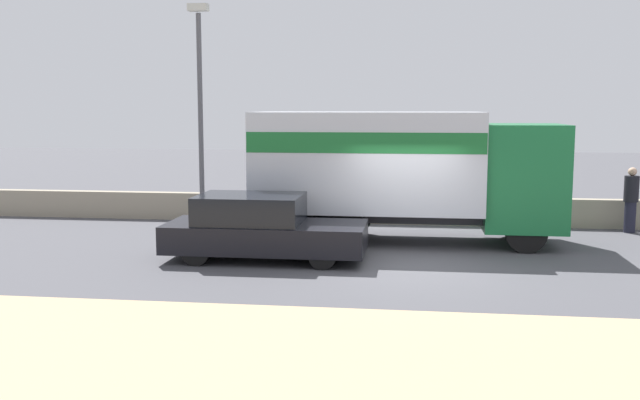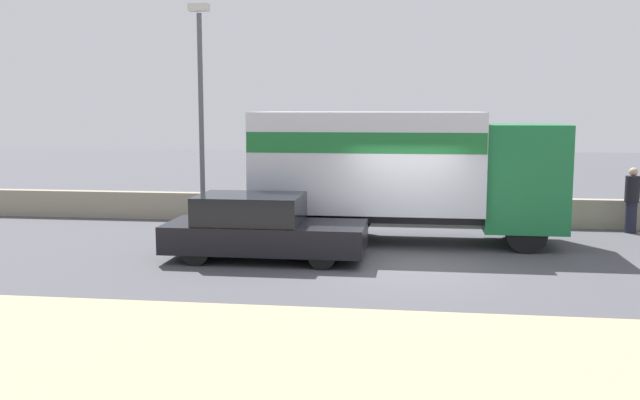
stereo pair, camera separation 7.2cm
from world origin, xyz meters
name	(u,v)px [view 1 (the left image)]	position (x,y,z in m)	size (l,w,h in m)	color
ground_plane	(404,266)	(0.00, 0.00, 0.00)	(80.00, 80.00, 0.00)	#47474C
dirt_shoulder_foreground	(395,393)	(0.00, -6.82, 0.02)	(60.00, 6.72, 0.04)	tan
stone_wall_backdrop	(407,210)	(0.00, 5.51, 0.40)	(60.00, 0.35, 0.80)	gray
street_lamp	(200,97)	(-5.82, 4.79, 3.61)	(0.56, 0.28, 6.15)	#4C4C51
box_truck	(398,165)	(-0.22, 2.72, 1.91)	(7.41, 2.58, 3.20)	#196B38
car_hatchback	(261,228)	(-3.12, 0.25, 0.70)	(4.34, 1.79, 1.42)	black
pedestrian	(631,199)	(5.88, 4.86, 0.90)	(0.38, 0.38, 1.74)	#1E1E2D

